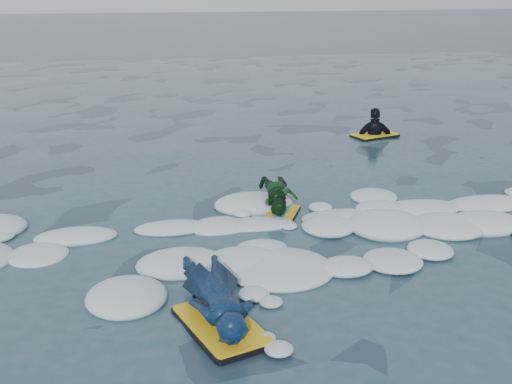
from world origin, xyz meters
TOP-DOWN VIEW (x-y plane):
  - ground at (0.00, 0.00)m, footprint 120.00×120.00m
  - foam_band at (0.00, 1.03)m, footprint 12.00×3.10m
  - prone_woman_unit at (-0.81, -1.07)m, footprint 0.94×1.75m
  - prone_child_unit at (0.50, 1.85)m, footprint 0.74×1.24m
  - waiting_rider_unit at (3.59, 6.00)m, footprint 1.11×0.83m

SIDE VIEW (x-z plane):
  - waiting_rider_unit at x=3.59m, z-range -0.84..0.65m
  - ground at x=0.00m, z-range 0.00..0.00m
  - foam_band at x=0.00m, z-range -0.15..0.15m
  - prone_child_unit at x=0.50m, z-range 0.00..0.45m
  - prone_woman_unit at x=-0.81m, z-range 0.01..0.45m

